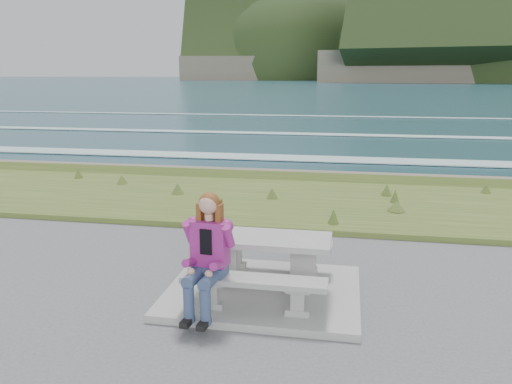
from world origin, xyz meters
TOP-DOWN VIEW (x-y plane):
  - concrete_slab at (0.00, 0.00)m, footprint 2.60×2.10m
  - picnic_table at (0.00, 0.00)m, footprint 1.80×0.75m
  - bench_landward at (0.00, -0.70)m, footprint 1.80×0.35m
  - bench_seaward at (0.00, 0.70)m, footprint 1.80×0.35m
  - grass_verge at (0.00, 5.00)m, footprint 160.00×4.50m
  - shore_drop at (0.00, 7.90)m, footprint 160.00×0.80m
  - ocean at (0.00, 25.09)m, footprint 1600.00×1600.00m
  - seated_woman at (-0.57, -0.84)m, footprint 0.50×0.80m

SIDE VIEW (x-z plane):
  - ocean at x=0.00m, z-range -1.79..-1.70m
  - grass_verge at x=0.00m, z-range -0.11..0.11m
  - shore_drop at x=0.00m, z-range -1.10..1.10m
  - concrete_slab at x=0.00m, z-range 0.00..0.10m
  - bench_landward at x=0.00m, z-range 0.22..0.67m
  - bench_seaward at x=0.00m, z-range 0.22..0.67m
  - seated_woman at x=-0.57m, z-range -0.10..1.39m
  - picnic_table at x=0.00m, z-range 0.31..1.06m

